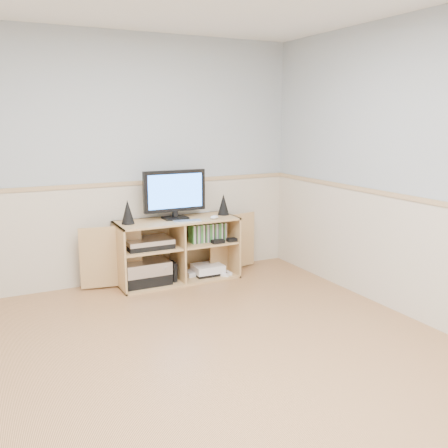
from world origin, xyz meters
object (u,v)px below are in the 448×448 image
Objects in this scene: media_cabinet at (176,248)px; monitor at (175,193)px; game_consoles at (206,270)px; keyboard at (187,221)px.

monitor is (0.00, -0.01, 0.59)m from media_cabinet.
keyboard is at bearing -154.52° from game_consoles.
media_cabinet is at bearing 114.74° from keyboard.
game_consoles is at bearing 34.31° from keyboard.
media_cabinet is 2.97× the size of monitor.
media_cabinet is 0.38m from keyboard.
game_consoles is (0.32, -0.07, -0.26)m from media_cabinet.
keyboard is at bearing -73.49° from monitor.
media_cabinet reaches higher than game_consoles.
media_cabinet is 0.59m from monitor.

